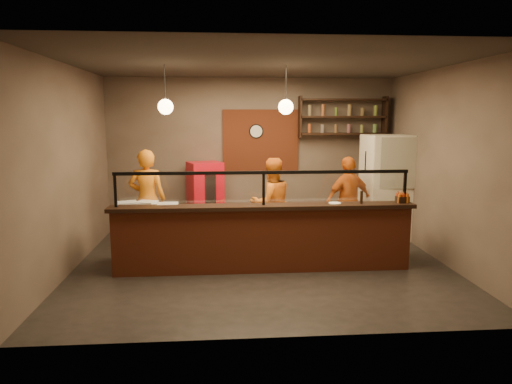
{
  "coord_description": "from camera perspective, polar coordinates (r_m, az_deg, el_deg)",
  "views": [
    {
      "loc": [
        -0.64,
        -7.14,
        2.38
      ],
      "look_at": [
        -0.07,
        0.3,
        1.16
      ],
      "focal_mm": 32.0,
      "sensor_mm": 36.0,
      "label": 1
    }
  ],
  "objects": [
    {
      "name": "wall_back",
      "position": [
        9.7,
        -0.59,
        4.65
      ],
      "size": [
        6.0,
        0.0,
        6.0
      ],
      "primitive_type": "plane",
      "rotation": [
        1.57,
        0.0,
        0.0
      ],
      "color": "#69574D",
      "rests_on": "floor"
    },
    {
      "name": "worktop_cabinet",
      "position": [
        7.63,
        0.58,
        -5.59
      ],
      "size": [
        4.6,
        0.75,
        0.85
      ],
      "primitive_type": "cube",
      "color": "gray",
      "rests_on": "floor"
    },
    {
      "name": "brick_patch",
      "position": [
        9.66,
        0.61,
        6.42
      ],
      "size": [
        1.6,
        0.04,
        1.3
      ],
      "primitive_type": "cube",
      "color": "brown",
      "rests_on": "wall_back"
    },
    {
      "name": "sneeze_guard",
      "position": [
        6.95,
        0.96,
        0.9
      ],
      "size": [
        4.5,
        0.05,
        0.52
      ],
      "color": "white",
      "rests_on": "counter_ledge"
    },
    {
      "name": "wall_front",
      "position": [
        4.75,
        3.44,
        -0.21
      ],
      "size": [
        6.0,
        0.0,
        6.0
      ],
      "primitive_type": "plane",
      "rotation": [
        -1.57,
        0.0,
        0.0
      ],
      "color": "#69574D",
      "rests_on": "floor"
    },
    {
      "name": "floor",
      "position": [
        7.56,
        0.71,
        -9.1
      ],
      "size": [
        6.0,
        6.0,
        0.0
      ],
      "primitive_type": "plane",
      "color": "black",
      "rests_on": "ground"
    },
    {
      "name": "ceiling",
      "position": [
        7.22,
        0.77,
        15.78
      ],
      "size": [
        6.0,
        6.0,
        0.0
      ],
      "primitive_type": "plane",
      "rotation": [
        3.14,
        0.0,
        0.0
      ],
      "color": "#352F29",
      "rests_on": "wall_back"
    },
    {
      "name": "worktop",
      "position": [
        7.53,
        0.59,
        -2.28
      ],
      "size": [
        4.6,
        0.75,
        0.05
      ],
      "primitive_type": "cube",
      "color": "white",
      "rests_on": "worktop_cabinet"
    },
    {
      "name": "pepper_mill",
      "position": [
        7.27,
        13.04,
        -0.64
      ],
      "size": [
        0.05,
        0.05,
        0.2
      ],
      "primitive_type": "cylinder",
      "rotation": [
        0.0,
        0.0,
        -0.26
      ],
      "color": "black",
      "rests_on": "counter_ledge"
    },
    {
      "name": "prep_tub_a",
      "position": [
        7.56,
        -15.83,
        -1.78
      ],
      "size": [
        0.39,
        0.35,
        0.16
      ],
      "primitive_type": "cube",
      "rotation": [
        0.0,
        0.0,
        0.35
      ],
      "color": "white",
      "rests_on": "worktop"
    },
    {
      "name": "pendant_left",
      "position": [
        7.4,
        -11.24,
        10.42
      ],
      "size": [
        0.24,
        0.24,
        0.77
      ],
      "color": "black",
      "rests_on": "ceiling"
    },
    {
      "name": "condiment_caddy",
      "position": [
        7.54,
        17.81,
        -0.88
      ],
      "size": [
        0.2,
        0.16,
        0.1
      ],
      "primitive_type": "cube",
      "rotation": [
        0.0,
        0.0,
        0.14
      ],
      "color": "black",
      "rests_on": "counter_ledge"
    },
    {
      "name": "fridge",
      "position": [
        9.35,
        15.95,
        0.58
      ],
      "size": [
        0.9,
        0.84,
        2.05
      ],
      "primitive_type": "cube",
      "rotation": [
        0.0,
        0.0,
        0.05
      ],
      "color": "silver",
      "rests_on": "floor"
    },
    {
      "name": "cook_right",
      "position": [
        8.79,
        11.48,
        -1.06
      ],
      "size": [
        1.06,
        0.72,
        1.67
      ],
      "primitive_type": "imported",
      "rotation": [
        0.0,
        0.0,
        3.49
      ],
      "color": "#C95913",
      "rests_on": "floor"
    },
    {
      "name": "counter_ledge",
      "position": [
        7.01,
        0.95,
        -1.85
      ],
      "size": [
        4.7,
        0.37,
        0.06
      ],
      "primitive_type": "cube",
      "color": "black",
      "rests_on": "service_counter"
    },
    {
      "name": "cook_left",
      "position": [
        8.55,
        -13.44,
        -0.88
      ],
      "size": [
        0.69,
        0.47,
        1.82
      ],
      "primitive_type": "imported",
      "rotation": [
        0.0,
        0.0,
        3.09
      ],
      "color": "orange",
      "rests_on": "floor"
    },
    {
      "name": "red_cooler",
      "position": [
        9.44,
        -6.35,
        -0.77
      ],
      "size": [
        0.8,
        0.76,
        1.49
      ],
      "primitive_type": "cube",
      "rotation": [
        0.0,
        0.0,
        0.34
      ],
      "color": "red",
      "rests_on": "floor"
    },
    {
      "name": "service_counter",
      "position": [
        7.13,
        0.94,
        -6.04
      ],
      "size": [
        4.6,
        0.25,
        1.0
      ],
      "primitive_type": "cube",
      "color": "brown",
      "rests_on": "floor"
    },
    {
      "name": "wall_clock",
      "position": [
        9.64,
        0.02,
        7.6
      ],
      "size": [
        0.3,
        0.04,
        0.3
      ],
      "primitive_type": "cylinder",
      "rotation": [
        1.57,
        0.0,
        0.0
      ],
      "color": "black",
      "rests_on": "wall_back"
    },
    {
      "name": "prep_tub_c",
      "position": [
        7.27,
        -10.97,
        -2.01
      ],
      "size": [
        0.34,
        0.28,
        0.16
      ],
      "primitive_type": "cube",
      "rotation": [
        0.0,
        0.0,
        0.07
      ],
      "color": "silver",
      "rests_on": "worktop"
    },
    {
      "name": "wall_left",
      "position": [
        7.56,
        -22.56,
        2.63
      ],
      "size": [
        0.0,
        5.0,
        5.0
      ],
      "primitive_type": "plane",
      "rotation": [
        1.57,
        0.0,
        1.57
      ],
      "color": "#69574D",
      "rests_on": "floor"
    },
    {
      "name": "wall_shelving",
      "position": [
        9.8,
        10.78,
        9.22
      ],
      "size": [
        1.84,
        0.28,
        0.85
      ],
      "color": "black",
      "rests_on": "wall_back"
    },
    {
      "name": "rolling_pin",
      "position": [
        7.55,
        -5.18,
        -1.84
      ],
      "size": [
        0.32,
        0.27,
        0.06
      ],
      "primitive_type": "cylinder",
      "rotation": [
        0.0,
        1.57,
        0.68
      ],
      "color": "#F1F528",
      "rests_on": "worktop"
    },
    {
      "name": "small_plate",
      "position": [
        7.21,
        9.83,
        -1.38
      ],
      "size": [
        0.2,
        0.2,
        0.01
      ],
      "primitive_type": "cylinder",
      "rotation": [
        0.0,
        0.0,
        0.04
      ],
      "color": "white",
      "rests_on": "counter_ledge"
    },
    {
      "name": "pizza_dough",
      "position": [
        7.55,
        6.43,
        -2.06
      ],
      "size": [
        0.53,
        0.53,
        0.01
      ],
      "primitive_type": "cylinder",
      "rotation": [
        0.0,
        0.0,
        -0.12
      ],
      "color": "beige",
      "rests_on": "worktop"
    },
    {
      "name": "cook_mid",
      "position": [
        8.38,
        1.94,
        -1.39
      ],
      "size": [
        0.96,
        0.84,
        1.66
      ],
      "primitive_type": "imported",
      "rotation": [
        0.0,
        0.0,
        3.43
      ],
      "color": "orange",
      "rests_on": "floor"
    },
    {
      "name": "prep_tub_b",
      "position": [
        7.57,
        -13.51,
        -1.69
      ],
      "size": [
        0.37,
        0.33,
        0.15
      ],
      "primitive_type": "cube",
      "rotation": [
        0.0,
        0.0,
        -0.35
      ],
      "color": "white",
      "rests_on": "worktop"
    },
    {
      "name": "wall_right",
      "position": [
        8.06,
        22.53,
        3.0
      ],
      "size": [
        0.0,
        5.0,
        5.0
      ],
      "primitive_type": "plane",
      "rotation": [
        1.57,
        0.0,
        -1.57
      ],
      "color": "#69574D",
      "rests_on": "floor"
    },
    {
      "name": "pendant_right",
      "position": [
        7.42,
        3.74,
        10.57
      ],
      "size": [
        0.24,
        0.24,
        0.77
      ],
      "color": "black",
      "rests_on": "ceiling"
    }
  ]
}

